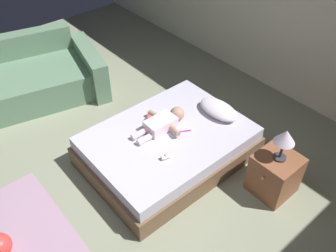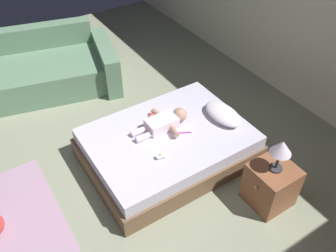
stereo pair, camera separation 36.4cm
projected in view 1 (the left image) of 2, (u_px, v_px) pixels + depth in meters
ground_plane at (93, 202)px, 3.50m from camera, size 8.00×8.00×0.00m
bed at (168, 146)px, 3.83m from camera, size 1.26×1.72×0.37m
pillow at (219, 109)px, 3.92m from camera, size 0.49×0.28×0.11m
baby at (164, 122)px, 3.74m from camera, size 0.49×0.64×0.16m
toothbrush at (185, 131)px, 3.72m from camera, size 0.09×0.15×0.02m
couch at (15, 82)px, 4.62m from camera, size 1.58×2.35×0.71m
nightstand at (275, 174)px, 3.47m from camera, size 0.39×0.42×0.45m
lamp at (285, 138)px, 3.15m from camera, size 0.19×0.19×0.34m
rug at (2, 247)px, 3.13m from camera, size 1.30×1.14×0.01m
toy_block at (150, 119)px, 3.84m from camera, size 0.08×0.08×0.06m
baby_bottle at (166, 157)px, 3.41m from camera, size 0.07×0.09×0.07m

